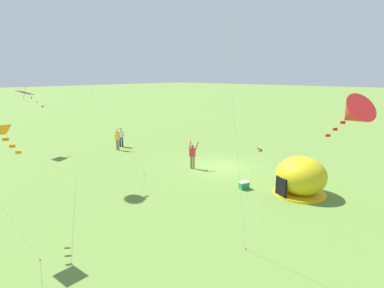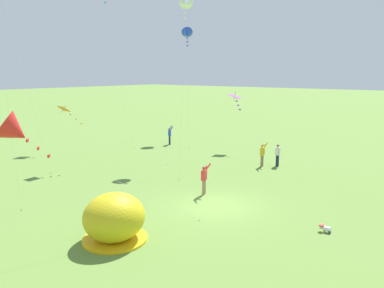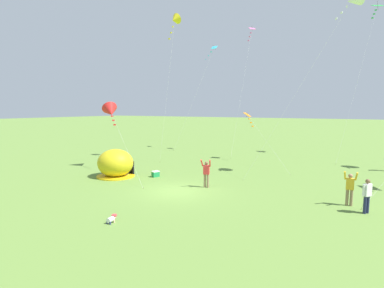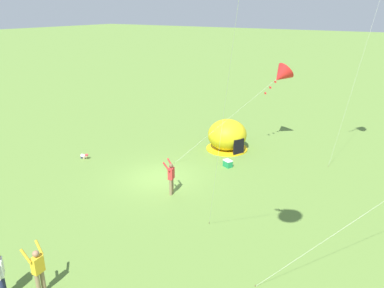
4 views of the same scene
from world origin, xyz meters
TOP-DOWN VIEW (x-y plane):
  - ground_plane at (0.00, 0.00)m, footprint 300.00×300.00m
  - popup_tent at (-6.20, 1.08)m, footprint 2.81×2.81m
  - cooler_box at (-3.56, 2.53)m, footprint 0.54×0.63m
  - toddler_crawling at (0.26, -5.83)m, footprint 0.28×0.55m
  - person_with_toddler at (1.18, 1.70)m, footprint 0.69×0.57m
  - person_far_back at (9.44, 2.20)m, footprint 0.68×0.49m
  - person_center_field at (10.22, 1.29)m, footprint 0.42×0.49m
  - person_flying_kite at (11.71, 13.76)m, footprint 0.68×0.72m
  - kite_red at (-8.98, 3.52)m, footprint 7.77×5.04m
  - kite_purple at (13.83, 7.42)m, footprint 4.53×6.35m
  - kite_orange at (-0.06, 13.25)m, footprint 5.84×5.67m
  - kite_white at (8.71, 9.20)m, footprint 7.04×5.29m
  - kite_blue at (16.90, 15.65)m, footprint 6.36×5.54m

SIDE VIEW (x-z plane):
  - ground_plane at x=0.00m, z-range 0.00..0.00m
  - toddler_crawling at x=0.26m, z-range 0.02..0.34m
  - cooler_box at x=-3.56m, z-range 0.00..0.44m
  - person_center_field at x=10.22m, z-range 0.10..1.82m
  - popup_tent at x=-6.20m, z-range -0.05..2.05m
  - person_with_toddler at x=1.18m, z-range 0.05..1.94m
  - person_far_back at x=9.44m, z-range 0.05..1.94m
  - person_flying_kite at x=11.71m, z-range 0.05..1.94m
  - kite_orange at x=-0.06m, z-range 1.86..6.67m
  - kite_purple at x=13.83m, z-range 2.08..7.54m
  - kite_red at x=-8.98m, z-range 2.04..7.76m
  - kite_blue at x=16.90m, z-range 5.26..17.31m
  - kite_white at x=8.71m, z-range 5.98..19.39m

